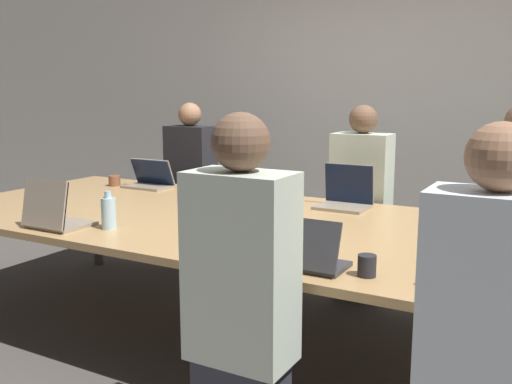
{
  "coord_description": "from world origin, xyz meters",
  "views": [
    {
      "loc": [
        1.48,
        -2.81,
        1.47
      ],
      "look_at": [
        -0.15,
        0.1,
        0.88
      ],
      "focal_mm": 40.0,
      "sensor_mm": 36.0,
      "label": 1
    }
  ],
  "objects_px": {
    "person_far_left": "(191,186)",
    "laptop_near_right": "(499,278)",
    "person_near_right": "(486,354)",
    "person_far_center": "(360,206)",
    "cup_near_midright": "(367,266)",
    "laptop_near_midright": "(303,254)",
    "stapler": "(279,232)",
    "person_near_midright": "(241,302)",
    "bottle_near_left": "(109,213)",
    "laptop_far_left": "(150,179)",
    "laptop_far_center": "(345,195)",
    "cup_far_left": "(114,181)",
    "bottle_far_right": "(458,208)",
    "laptop_near_left": "(53,214)",
    "cup_far_right": "(463,212)",
    "laptop_far_right": "(508,211)"
  },
  "relations": [
    {
      "from": "laptop_near_midright",
      "to": "cup_near_midright",
      "type": "relative_size",
      "value": 3.97
    },
    {
      "from": "laptop_far_right",
      "to": "bottle_far_right",
      "type": "relative_size",
      "value": 1.63
    },
    {
      "from": "laptop_near_right",
      "to": "cup_far_left",
      "type": "bearing_deg",
      "value": -22.0
    },
    {
      "from": "laptop_far_right",
      "to": "cup_far_right",
      "type": "xyz_separation_m",
      "value": [
        -0.24,
        -0.04,
        -0.02
      ]
    },
    {
      "from": "laptop_near_right",
      "to": "bottle_near_left",
      "type": "bearing_deg",
      "value": -3.0
    },
    {
      "from": "cup_far_right",
      "to": "person_near_right",
      "type": "height_order",
      "value": "person_near_right"
    },
    {
      "from": "cup_far_left",
      "to": "laptop_near_right",
      "type": "bearing_deg",
      "value": -22.0
    },
    {
      "from": "person_far_left",
      "to": "laptop_near_midright",
      "type": "bearing_deg",
      "value": -44.07
    },
    {
      "from": "person_far_center",
      "to": "laptop_near_left",
      "type": "bearing_deg",
      "value": -124.07
    },
    {
      "from": "person_near_midright",
      "to": "bottle_far_right",
      "type": "xyz_separation_m",
      "value": [
        0.51,
        1.55,
        0.14
      ]
    },
    {
      "from": "bottle_near_left",
      "to": "laptop_near_right",
      "type": "xyz_separation_m",
      "value": [
        1.98,
        -0.1,
        -0.02
      ]
    },
    {
      "from": "laptop_far_left",
      "to": "bottle_near_left",
      "type": "distance_m",
      "value": 1.35
    },
    {
      "from": "cup_near_midright",
      "to": "person_far_left",
      "type": "height_order",
      "value": "person_far_left"
    },
    {
      "from": "laptop_far_left",
      "to": "person_far_center",
      "type": "bearing_deg",
      "value": 14.71
    },
    {
      "from": "person_far_center",
      "to": "cup_near_midright",
      "type": "bearing_deg",
      "value": -70.34
    },
    {
      "from": "laptop_far_right",
      "to": "person_far_left",
      "type": "height_order",
      "value": "person_far_left"
    },
    {
      "from": "laptop_far_left",
      "to": "laptop_near_right",
      "type": "bearing_deg",
      "value": -25.51
    },
    {
      "from": "person_near_midright",
      "to": "bottle_near_left",
      "type": "height_order",
      "value": "person_near_midright"
    },
    {
      "from": "bottle_far_right",
      "to": "stapler",
      "type": "relative_size",
      "value": 1.29
    },
    {
      "from": "person_far_left",
      "to": "cup_far_left",
      "type": "height_order",
      "value": "person_far_left"
    },
    {
      "from": "cup_near_midright",
      "to": "stapler",
      "type": "distance_m",
      "value": 0.71
    },
    {
      "from": "bottle_far_right",
      "to": "laptop_near_left",
      "type": "height_order",
      "value": "laptop_near_left"
    },
    {
      "from": "laptop_near_left",
      "to": "person_near_right",
      "type": "relative_size",
      "value": 0.22
    },
    {
      "from": "person_near_midright",
      "to": "laptop_far_left",
      "type": "relative_size",
      "value": 3.84
    },
    {
      "from": "laptop_near_right",
      "to": "person_near_right",
      "type": "bearing_deg",
      "value": 92.15
    },
    {
      "from": "cup_far_right",
      "to": "stapler",
      "type": "bearing_deg",
      "value": -131.02
    },
    {
      "from": "person_near_midright",
      "to": "bottle_far_right",
      "type": "distance_m",
      "value": 1.64
    },
    {
      "from": "bottle_far_right",
      "to": "person_far_left",
      "type": "bearing_deg",
      "value": 165.07
    },
    {
      "from": "person_near_midright",
      "to": "laptop_near_left",
      "type": "height_order",
      "value": "person_near_midright"
    },
    {
      "from": "bottle_far_right",
      "to": "bottle_near_left",
      "type": "xyz_separation_m",
      "value": [
        -1.63,
        -1.08,
        0.0
      ]
    },
    {
      "from": "laptop_near_midright",
      "to": "stapler",
      "type": "xyz_separation_m",
      "value": [
        -0.33,
        0.42,
        -0.04
      ]
    },
    {
      "from": "laptop_far_left",
      "to": "person_near_right",
      "type": "bearing_deg",
      "value": -31.44
    },
    {
      "from": "laptop_far_right",
      "to": "stapler",
      "type": "height_order",
      "value": "laptop_far_right"
    },
    {
      "from": "person_far_center",
      "to": "person_near_right",
      "type": "xyz_separation_m",
      "value": [
        1.11,
        -2.05,
        0.01
      ]
    },
    {
      "from": "laptop_near_left",
      "to": "stapler",
      "type": "height_order",
      "value": "laptop_near_left"
    },
    {
      "from": "bottle_far_right",
      "to": "laptop_near_left",
      "type": "distance_m",
      "value": 2.26
    },
    {
      "from": "bottle_far_right",
      "to": "laptop_far_left",
      "type": "relative_size",
      "value": 0.55
    },
    {
      "from": "laptop_near_midright",
      "to": "laptop_far_center",
      "type": "xyz_separation_m",
      "value": [
        -0.3,
        1.31,
        0.01
      ]
    },
    {
      "from": "cup_far_right",
      "to": "cup_far_left",
      "type": "distance_m",
      "value": 2.62
    },
    {
      "from": "person_far_center",
      "to": "cup_far_left",
      "type": "height_order",
      "value": "person_far_center"
    },
    {
      "from": "person_far_left",
      "to": "laptop_near_right",
      "type": "xyz_separation_m",
      "value": [
        2.64,
        -1.79,
        0.14
      ]
    },
    {
      "from": "cup_far_right",
      "to": "bottle_near_left",
      "type": "height_order",
      "value": "bottle_near_left"
    },
    {
      "from": "laptop_near_right",
      "to": "laptop_near_midright",
      "type": "bearing_deg",
      "value": 1.81
    },
    {
      "from": "laptop_far_right",
      "to": "stapler",
      "type": "xyz_separation_m",
      "value": [
        -0.99,
        -0.91,
        -0.04
      ]
    },
    {
      "from": "cup_far_left",
      "to": "person_near_right",
      "type": "height_order",
      "value": "person_near_right"
    },
    {
      "from": "person_far_center",
      "to": "stapler",
      "type": "height_order",
      "value": "person_far_center"
    },
    {
      "from": "cup_near_midright",
      "to": "bottle_near_left",
      "type": "bearing_deg",
      "value": 176.34
    },
    {
      "from": "laptop_far_center",
      "to": "person_near_right",
      "type": "xyz_separation_m",
      "value": [
        1.08,
        -1.65,
        -0.14
      ]
    },
    {
      "from": "laptop_near_midright",
      "to": "person_near_right",
      "type": "distance_m",
      "value": 0.86
    },
    {
      "from": "bottle_far_right",
      "to": "cup_near_midright",
      "type": "bearing_deg",
      "value": -97.18
    }
  ]
}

